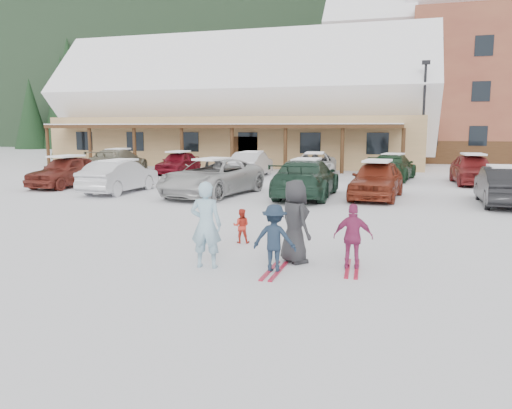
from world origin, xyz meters
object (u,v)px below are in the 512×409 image
(lamp_post, at_px, (424,110))
(bystander_dark, at_px, (295,222))
(parked_car_3, at_px, (306,178))
(parked_car_8, at_px, (178,163))
(adult_skier, at_px, (206,225))
(parked_car_11, at_px, (393,167))
(parked_car_1, at_px, (120,176))
(toddler_red, at_px, (241,226))
(child_magenta, at_px, (353,237))
(child_navy, at_px, (274,238))
(parked_car_4, at_px, (377,180))
(parked_car_5, at_px, (503,186))
(day_lodge, at_px, (240,113))
(parked_car_10, at_px, (314,165))
(parked_car_2, at_px, (212,177))
(parked_car_0, at_px, (67,171))
(parked_car_12, at_px, (472,169))
(parked_car_9, at_px, (252,164))
(parked_car_7, at_px, (119,161))

(lamp_post, height_order, bystander_dark, lamp_post)
(parked_car_3, height_order, parked_car_8, parked_car_3)
(bystander_dark, bearing_deg, adult_skier, 75.38)
(parked_car_11, bearing_deg, parked_car_1, 46.48)
(toddler_red, relative_size, child_magenta, 0.64)
(child_navy, height_order, bystander_dark, bystander_dark)
(toddler_red, xyz_separation_m, parked_car_4, (2.78, 9.02, 0.33))
(parked_car_3, relative_size, parked_car_4, 1.20)
(adult_skier, height_order, parked_car_3, adult_skier)
(parked_car_5, bearing_deg, child_navy, 61.85)
(toddler_red, bearing_deg, day_lodge, -84.25)
(toddler_red, bearing_deg, parked_car_4, -119.68)
(day_lodge, height_order, parked_car_10, day_lodge)
(parked_car_4, bearing_deg, parked_car_3, -163.82)
(day_lodge, height_order, parked_car_11, day_lodge)
(parked_car_8, bearing_deg, parked_car_2, -57.68)
(toddler_red, bearing_deg, parked_car_0, -49.65)
(adult_skier, distance_m, bystander_dark, 1.87)
(parked_car_0, relative_size, parked_car_10, 0.85)
(parked_car_1, xyz_separation_m, parked_car_12, (15.24, 7.86, 0.05))
(parked_car_4, bearing_deg, lamp_post, 86.32)
(parked_car_3, xyz_separation_m, parked_car_9, (-4.64, 7.62, -0.05))
(day_lodge, distance_m, parked_car_5, 24.67)
(lamp_post, bearing_deg, parked_car_10, -136.43)
(bystander_dark, distance_m, parked_car_0, 16.83)
(day_lodge, relative_size, child_navy, 21.60)
(parked_car_8, distance_m, parked_car_11, 12.68)
(toddler_red, height_order, parked_car_1, parked_car_1)
(parked_car_2, height_order, parked_car_7, parked_car_2)
(bystander_dark, distance_m, parked_car_7, 22.65)
(child_navy, relative_size, parked_car_12, 0.30)
(parked_car_8, relative_size, parked_car_10, 0.79)
(day_lodge, bearing_deg, parked_car_4, -56.78)
(child_magenta, bearing_deg, parked_car_11, -94.71)
(parked_car_2, distance_m, parked_car_8, 10.17)
(child_navy, height_order, parked_car_12, parked_car_12)
(child_magenta, xyz_separation_m, parked_car_3, (-2.87, 10.07, 0.11))
(parked_car_11, bearing_deg, child_navy, 93.18)
(parked_car_7, height_order, parked_car_12, parked_car_12)
(day_lodge, height_order, parked_car_4, day_lodge)
(child_navy, relative_size, parked_car_11, 0.28)
(day_lodge, xyz_separation_m, parked_car_7, (-4.28, -11.08, -3.18))
(lamp_post, xyz_separation_m, bystander_dark, (-3.22, -23.56, -3.01))
(parked_car_1, height_order, parked_car_7, parked_car_7)
(child_magenta, height_order, parked_car_8, parked_car_8)
(bystander_dark, distance_m, parked_car_12, 17.81)
(child_magenta, xyz_separation_m, parked_car_4, (-0.10, 10.60, 0.09))
(day_lodge, distance_m, parked_car_10, 13.32)
(parked_car_1, height_order, parked_car_8, parked_car_1)
(parked_car_0, bearing_deg, parked_car_8, 76.14)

